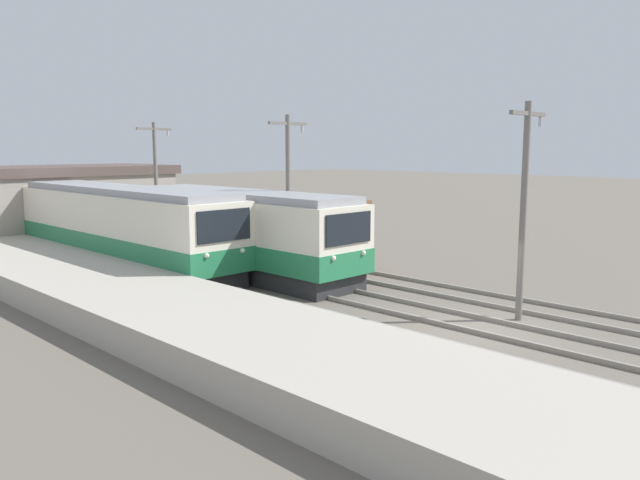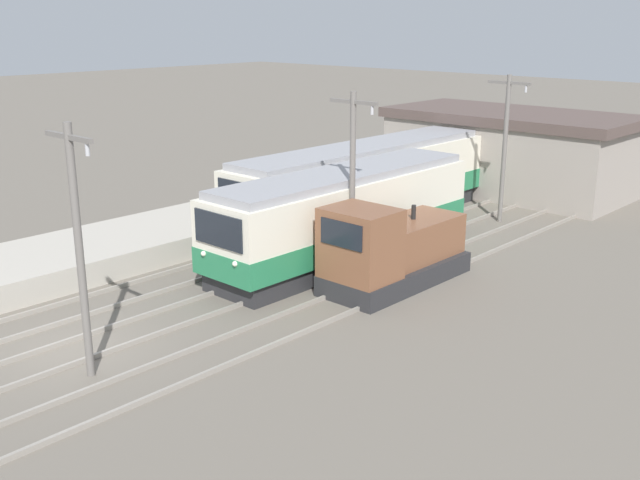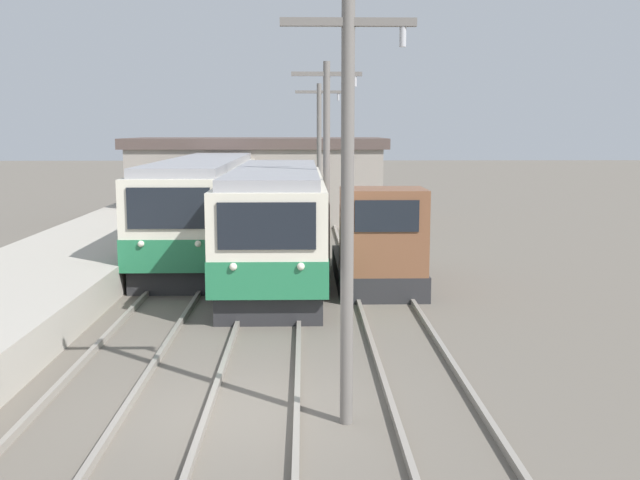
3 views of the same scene
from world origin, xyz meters
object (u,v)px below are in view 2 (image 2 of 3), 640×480
(commuter_train_center, at_px, (344,219))
(shunting_locomotive, at_px, (391,251))
(catenary_mast_mid, at_px, (353,179))
(catenary_mast_far, at_px, (505,143))
(catenary_mast_near, at_px, (79,243))
(commuter_train_left, at_px, (364,187))

(commuter_train_center, bearing_deg, shunting_locomotive, -18.91)
(commuter_train_center, distance_m, shunting_locomotive, 3.20)
(catenary_mast_mid, height_order, catenary_mast_far, same)
(catenary_mast_near, bearing_deg, shunting_locomotive, 81.96)
(commuter_train_left, bearing_deg, commuter_train_center, -58.56)
(commuter_train_center, relative_size, shunting_locomotive, 2.11)
(commuter_train_left, height_order, catenary_mast_mid, catenary_mast_mid)
(catenary_mast_near, xyz_separation_m, catenary_mast_far, (0.00, 20.55, 0.00))
(catenary_mast_mid, bearing_deg, commuter_train_left, 126.16)
(commuter_train_left, xyz_separation_m, commuter_train_center, (2.80, -4.58, -0.04))
(commuter_train_left, relative_size, catenary_mast_mid, 2.27)
(shunting_locomotive, bearing_deg, catenary_mast_far, 98.49)
(catenary_mast_far, bearing_deg, catenary_mast_mid, -90.00)
(catenary_mast_near, distance_m, catenary_mast_far, 20.55)
(shunting_locomotive, height_order, catenary_mast_mid, catenary_mast_mid)
(commuter_train_left, height_order, commuter_train_center, commuter_train_left)
(catenary_mast_mid, relative_size, catenary_mast_far, 1.00)
(shunting_locomotive, height_order, catenary_mast_far, catenary_mast_far)
(commuter_train_center, bearing_deg, catenary_mast_far, 80.45)
(commuter_train_center, relative_size, catenary_mast_far, 1.87)
(catenary_mast_mid, bearing_deg, shunting_locomotive, 10.91)
(commuter_train_left, distance_m, shunting_locomotive, 8.08)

